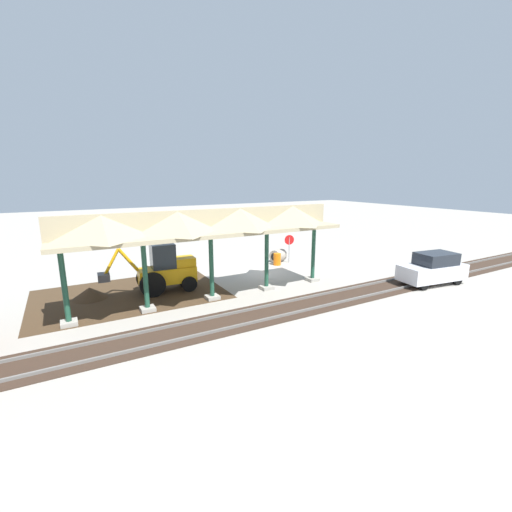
% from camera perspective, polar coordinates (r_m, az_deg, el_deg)
% --- Properties ---
extents(ground_plane, '(120.00, 120.00, 0.00)m').
position_cam_1_polar(ground_plane, '(24.31, 1.43, -2.55)').
color(ground_plane, '#9E998E').
extents(dirt_work_zone, '(10.09, 7.00, 0.01)m').
position_cam_1_polar(dirt_work_zone, '(20.83, -20.17, -6.00)').
color(dirt_work_zone, '#42301E').
rests_on(dirt_work_zone, ground).
extents(platform_canopy, '(15.03, 3.20, 4.90)m').
position_cam_1_polar(platform_canopy, '(18.02, -7.65, 5.43)').
color(platform_canopy, '#9E998E').
rests_on(platform_canopy, ground).
extents(rail_tracks, '(60.00, 2.58, 0.15)m').
position_cam_1_polar(rail_tracks, '(19.09, 12.03, -7.11)').
color(rail_tracks, slate).
rests_on(rail_tracks, ground).
extents(stop_sign, '(0.74, 0.22, 2.18)m').
position_cam_1_polar(stop_sign, '(26.58, 5.56, 2.19)').
color(stop_sign, gray).
rests_on(stop_sign, ground).
extents(backhoe, '(5.33, 1.87, 2.82)m').
position_cam_1_polar(backhoe, '(20.45, -15.01, -2.30)').
color(backhoe, orange).
rests_on(backhoe, ground).
extents(dirt_mound, '(3.74, 3.74, 1.23)m').
position_cam_1_polar(dirt_mound, '(21.04, -25.88, -6.34)').
color(dirt_mound, '#42301E').
rests_on(dirt_mound, ground).
extents(concrete_pipe, '(1.41, 1.37, 1.00)m').
position_cam_1_polar(concrete_pipe, '(26.96, 3.70, 0.06)').
color(concrete_pipe, '#9E9384').
rests_on(concrete_pipe, ground).
extents(distant_parked_car, '(4.40, 2.30, 1.98)m').
position_cam_1_polar(distant_parked_car, '(23.83, 27.41, -1.89)').
color(distant_parked_car, silver).
rests_on(distant_parked_car, ground).
extents(traffic_barrel, '(0.56, 0.56, 0.90)m').
position_cam_1_polar(traffic_barrel, '(25.95, 3.54, -0.55)').
color(traffic_barrel, orange).
rests_on(traffic_barrel, ground).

